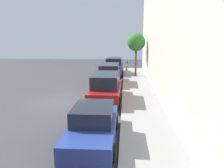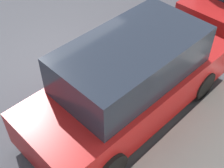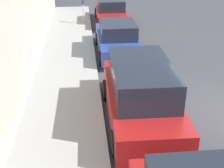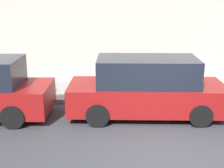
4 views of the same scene
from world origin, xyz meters
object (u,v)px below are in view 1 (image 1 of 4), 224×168
(parked_sedan_second, at_px, (93,125))
(fire_hydrant, at_px, (126,68))
(parked_suv_fifth, at_px, (114,67))
(street_tree, at_px, (136,43))
(parked_minivan_third, at_px, (106,88))
(parking_meter_far, at_px, (127,65))
(parked_minivan_fourth, at_px, (110,75))

(parked_sedan_second, xyz_separation_m, fire_hydrant, (1.43, 19.38, -0.23))
(parked_suv_fifth, distance_m, street_tree, 4.01)
(parked_sedan_second, distance_m, street_tree, 16.14)
(parked_minivan_third, xyz_separation_m, fire_hydrant, (1.44, 13.42, -0.43))
(parked_minivan_third, relative_size, parking_meter_far, 3.42)
(street_tree, bearing_deg, parked_minivan_third, -104.07)
(parked_sedan_second, bearing_deg, parked_suv_fifth, 90.11)
(parked_minivan_fourth, bearing_deg, parked_minivan_third, -88.46)
(fire_hydrant, bearing_deg, parking_meter_far, -86.83)
(parked_sedan_second, xyz_separation_m, parked_minivan_third, (-0.01, 5.96, 0.20))
(parked_suv_fifth, distance_m, parking_meter_far, 1.64)
(parked_suv_fifth, bearing_deg, parked_sedan_second, -89.89)
(parked_sedan_second, height_order, parked_minivan_third, parked_minivan_third)
(parked_minivan_fourth, height_order, street_tree, street_tree)
(parked_suv_fifth, height_order, fire_hydrant, parked_suv_fifth)
(parking_meter_far, bearing_deg, fire_hydrant, 93.17)
(parked_minivan_fourth, xyz_separation_m, street_tree, (2.58, 4.22, 2.83))
(parked_suv_fifth, relative_size, street_tree, 1.05)
(parked_minivan_fourth, bearing_deg, street_tree, 58.52)
(parked_minivan_fourth, relative_size, street_tree, 1.07)
(parked_sedan_second, xyz_separation_m, parking_meter_far, (1.53, 17.58, 0.31))
(parked_minivan_third, height_order, parking_meter_far, parked_minivan_third)
(parked_sedan_second, relative_size, parking_meter_far, 3.12)
(parked_minivan_third, bearing_deg, parked_sedan_second, -89.90)
(parked_sedan_second, relative_size, parked_minivan_fourth, 0.92)
(parked_minivan_third, height_order, parked_minivan_fourth, same)
(parked_sedan_second, relative_size, parked_suv_fifth, 0.93)
(parked_sedan_second, xyz_separation_m, parked_minivan_fourth, (-0.16, 11.45, 0.19))
(parked_suv_fifth, relative_size, parking_meter_far, 3.35)
(street_tree, bearing_deg, fire_hydrant, 104.98)
(parked_minivan_third, xyz_separation_m, parked_minivan_fourth, (-0.15, 5.50, -0.00))
(parked_minivan_third, xyz_separation_m, parking_meter_far, (1.54, 11.62, 0.12))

